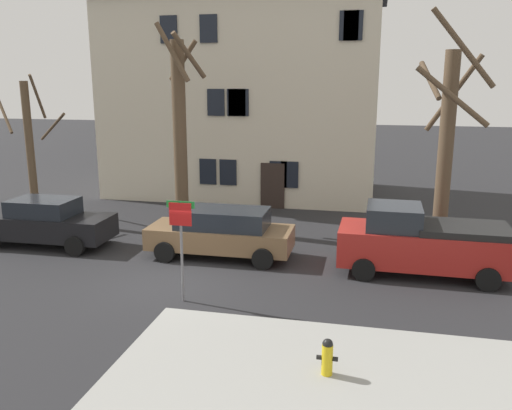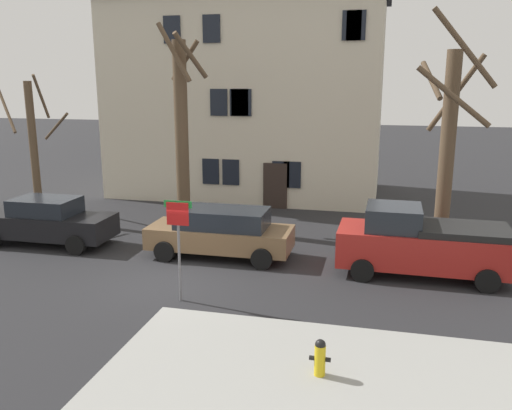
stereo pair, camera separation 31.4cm
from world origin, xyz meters
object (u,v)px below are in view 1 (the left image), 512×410
Objects in this scene: pickup_truck_red at (422,242)px; building_main at (245,76)px; car_black_sedan at (45,222)px; street_sign_pole at (181,232)px; tree_bare_far at (446,140)px; tree_bare_mid at (180,129)px; fire_hydrant at (327,356)px; car_brown_wagon at (221,232)px; tree_bare_near at (30,147)px; bicycle_leaning at (60,222)px.

building_main is at bearing 126.56° from pickup_truck_red.
car_black_sedan is (-4.71, -10.88, -5.13)m from building_main.
street_sign_pole is (6.51, -3.64, 1.07)m from car_black_sedan.
car_black_sedan is (-13.70, -2.97, -2.93)m from tree_bare_far.
pickup_truck_red is at bearing -0.47° from car_black_sedan.
tree_bare_far is (9.00, -7.91, -2.20)m from building_main.
fire_hydrant is at bearing -56.50° from tree_bare_mid.
building_main is at bearing 99.36° from car_brown_wagon.
building_main is 7.70m from tree_bare_mid.
tree_bare_near is 9.71m from car_brown_wagon.
building_main is 8.03× the size of bicycle_leaning.
car_brown_wagon is at bearing 177.92° from pickup_truck_red.
tree_bare_near is 1.25× the size of car_black_sedan.
street_sign_pole is at bearing -29.22° from car_black_sedan.
tree_bare_far is at bearing 42.57° from street_sign_pole.
tree_bare_mid is 1.64× the size of car_brown_wagon.
fire_hydrant is 0.28× the size of street_sign_pole.
car_black_sedan is 12.85m from pickup_truck_red.
tree_bare_near is 7.97× the size of fire_hydrant.
bicycle_leaning is at bearing 166.95° from car_brown_wagon.
tree_bare_far is 8.29m from car_brown_wagon.
tree_bare_far is (16.20, -0.10, 0.69)m from tree_bare_near.
fire_hydrant is at bearing -107.82° from tree_bare_far.
tree_bare_far is 9.94m from street_sign_pole.
bicycle_leaning is at bearing -119.98° from building_main.
fire_hydrant is (4.13, -6.79, -0.35)m from car_brown_wagon.
bicycle_leaning is (-14.26, -1.21, -3.41)m from tree_bare_far.
tree_bare_near is 11.29m from street_sign_pole.
bicycle_leaning is (-4.44, -1.74, -3.56)m from tree_bare_mid.
pickup_truck_red is at bearing -2.08° from car_brown_wagon.
pickup_truck_red is at bearing -7.91° from bicycle_leaning.
fire_hydrant is at bearing -37.03° from bicycle_leaning.
tree_bare_mid is at bearing -96.40° from building_main.
tree_bare_far reaches higher than street_sign_pole.
bicycle_leaning is at bearing 142.97° from fire_hydrant.
pickup_truck_red is at bearing -53.44° from building_main.
pickup_truck_red is at bearing -21.89° from tree_bare_mid.
tree_bare_mid is at bearing 110.23° from street_sign_pole.
tree_bare_near reaches higher than fire_hydrant.
car_black_sedan is (2.50, -3.07, -2.24)m from tree_bare_near.
street_sign_pole is (-4.10, 3.02, 1.41)m from fire_hydrant.
building_main is 14.55m from pickup_truck_red.
tree_bare_mid is at bearing 3.85° from tree_bare_near.
pickup_truck_red is (6.37, -0.23, 0.15)m from car_brown_wagon.
pickup_truck_red reaches higher than fire_hydrant.
car_black_sedan is (-3.88, -3.50, -3.07)m from tree_bare_mid.
fire_hydrant is 13.98m from bicycle_leaning.
pickup_truck_red is 6.69× the size of fire_hydrant.
car_brown_wagon is (2.60, -3.37, -3.06)m from tree_bare_mid.
tree_bare_far reaches higher than car_brown_wagon.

